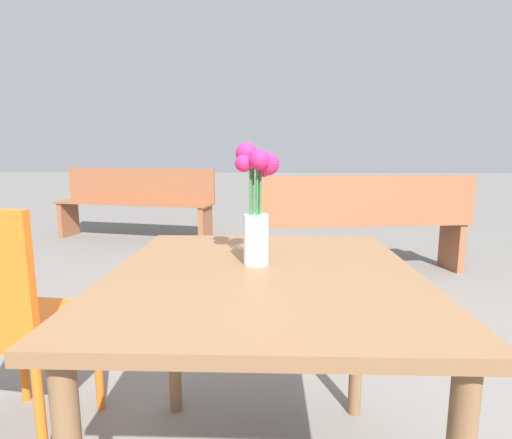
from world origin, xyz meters
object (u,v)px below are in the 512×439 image
Objects in this scene: cafe_chair at (5,314)px; bench_near at (363,220)px; bench_middle at (136,199)px; flower_vase at (256,206)px; table_front at (264,303)px.

cafe_chair reaches higher than bench_near.
cafe_chair is 3.59m from bench_middle.
cafe_chair is 0.44× the size of bench_middle.
bench_middle is at bearing 114.76° from flower_vase.
table_front is 0.90m from cafe_chair.
flower_vase is 0.40× the size of cafe_chair.
cafe_chair is at bearing -77.04° from bench_middle.
cafe_chair reaches higher than table_front.
bench_near is at bearing 70.97° from flower_vase.
table_front is at bearing -108.01° from bench_near.
bench_middle reaches higher than table_front.
flower_vase reaches higher than bench_near.
bench_near is at bearing -28.54° from bench_middle.
bench_middle is at bearing 102.96° from cafe_chair.
table_front is 0.51× the size of bench_near.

